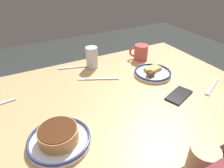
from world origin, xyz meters
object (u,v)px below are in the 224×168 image
plate_center_pancakes (59,138)px  fork_near (212,86)px  coffee_mug (141,52)px  cell_phone (179,95)px  drinking_glass (92,58)px  butter_knife (98,79)px  plate_near_main (152,73)px  fork_far (74,67)px

plate_center_pancakes → fork_near: (-0.77, 0.00, -0.02)m
coffee_mug → fork_near: (-0.13, 0.44, -0.04)m
coffee_mug → cell_phone: coffee_mug is taller
drinking_glass → cell_phone: size_ratio=0.85×
coffee_mug → cell_phone: 0.43m
cell_phone → butter_knife: bearing=-69.4°
plate_center_pancakes → cell_phone: (-0.57, -0.02, -0.02)m
plate_near_main → cell_phone: bearing=86.6°
coffee_mug → cell_phone: size_ratio=0.74×
fork_near → fork_far: bearing=-43.8°
plate_near_main → fork_near: (-0.19, 0.24, -0.01)m
drinking_glass → fork_near: bearing=132.7°
cell_phone → drinking_glass: bearing=-82.4°
drinking_glass → fork_near: (-0.44, 0.48, -0.05)m
fork_far → cell_phone: bearing=124.2°
plate_near_main → plate_center_pancakes: plate_center_pancakes is taller
fork_far → coffee_mug: bearing=168.8°
plate_center_pancakes → drinking_glass: 0.58m
plate_center_pancakes → drinking_glass: drinking_glass is taller
plate_near_main → drinking_glass: bearing=-43.6°
fork_near → butter_knife: same height
coffee_mug → butter_knife: 0.36m
plate_near_main → drinking_glass: (0.25, -0.24, 0.04)m
coffee_mug → fork_near: coffee_mug is taller
fork_near → fork_far: 0.75m
plate_center_pancakes → cell_phone: size_ratio=1.53×
coffee_mug → drinking_glass: bearing=-7.6°
plate_center_pancakes → drinking_glass: size_ratio=1.80×
fork_near → plate_near_main: bearing=-51.6°
drinking_glass → cell_phone: bearing=117.6°
cell_phone → fork_near: cell_phone is taller
plate_near_main → butter_knife: plate_near_main is taller
plate_center_pancakes → butter_knife: size_ratio=1.10×
cell_phone → butter_knife: (0.27, -0.31, -0.00)m
cell_phone → butter_knife: 0.41m
plate_near_main → fork_far: bearing=-38.5°
plate_near_main → drinking_glass: size_ratio=1.64×
plate_near_main → fork_near: 0.30m
fork_near → drinking_glass: bearing=-47.3°
cell_phone → fork_far: (0.34, -0.50, -0.00)m
drinking_glass → fork_near: size_ratio=0.67×
fork_near → fork_far: size_ratio=1.03×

